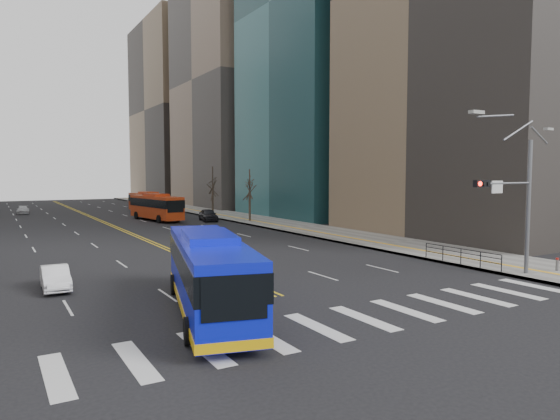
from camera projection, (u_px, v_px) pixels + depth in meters
name	position (u px, v px, depth m)	size (l,w,h in m)	color
ground	(341.00, 322.00, 20.24)	(220.00, 220.00, 0.00)	black
sidewalk_right	(243.00, 218.00, 67.81)	(7.00, 130.00, 0.15)	slate
crosswalk	(341.00, 322.00, 20.24)	(26.70, 4.00, 0.01)	silver
centerline	(95.00, 218.00, 67.65)	(0.55, 100.00, 0.01)	gold
office_towers	(76.00, 59.00, 77.63)	(83.00, 134.00, 58.00)	gray
signal_mast	(513.00, 194.00, 28.52)	(5.37, 0.37, 9.39)	slate
pedestrian_railing	(461.00, 254.00, 32.53)	(0.06, 6.06, 1.02)	black
street_trees	(52.00, 186.00, 46.07)	(35.20, 47.20, 7.60)	#30271D
blue_bus	(209.00, 271.00, 21.50)	(5.50, 12.31, 3.51)	#0E1AD7
red_bus_near	(156.00, 206.00, 64.48)	(4.11, 11.20, 3.48)	red
red_bus_far	(149.00, 201.00, 76.63)	(3.76, 10.58, 3.31)	red
car_white	(55.00, 278.00, 25.97)	(1.30, 3.74, 1.23)	white
car_dark_mid	(208.00, 215.00, 63.77)	(1.86, 4.62, 1.58)	black
car_silver	(23.00, 210.00, 75.12)	(1.65, 4.07, 1.18)	#AEAFB4
car_dark_far	(135.00, 203.00, 95.49)	(1.76, 3.82, 1.06)	black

